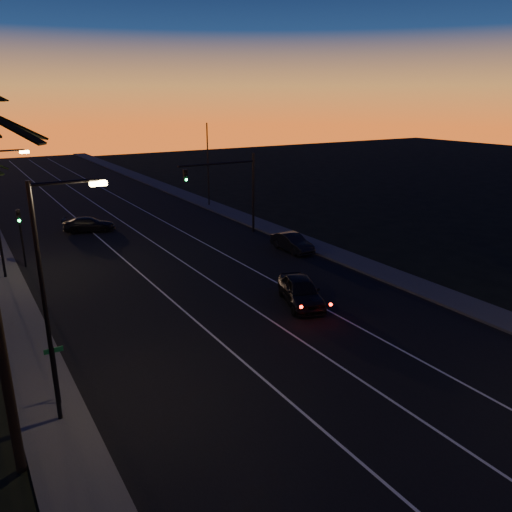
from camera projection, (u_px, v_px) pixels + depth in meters
road at (208, 285)px, 32.17m from camera, size 20.00×170.00×0.01m
sidewalk_left at (19, 323)px, 26.57m from camera, size 2.40×170.00×0.16m
sidewalk_right at (341, 256)px, 37.72m from camera, size 2.40×170.00×0.16m
lane_stripe_left at (164, 294)px, 30.67m from camera, size 0.12×160.00×0.01m
lane_stripe_mid at (215, 283)px, 32.42m from camera, size 0.12×160.00×0.01m
lane_stripe_right at (260, 274)px, 34.16m from camera, size 0.12×160.00×0.01m
streetlight_left_near at (52, 287)px, 17.11m from camera, size 2.55×0.26×9.00m
street_sign at (56, 369)px, 18.98m from camera, size 0.70×0.06×2.60m
signal_mast at (230, 181)px, 42.40m from camera, size 7.10×0.41×7.00m
signal_post at (20, 228)px, 34.68m from camera, size 0.28×0.37×4.20m
far_pole_right at (208, 165)px, 54.17m from camera, size 0.14×0.14×9.00m
lead_car at (301, 291)px, 28.94m from camera, size 3.54×5.58×1.62m
right_car at (292, 242)px, 39.08m from camera, size 1.46×4.16×1.37m
cross_car at (89, 224)px, 44.81m from camera, size 4.83×3.17×1.30m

